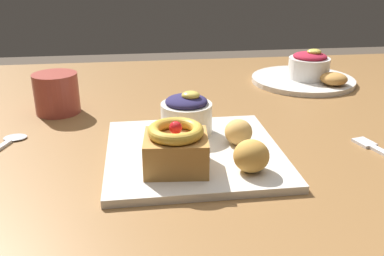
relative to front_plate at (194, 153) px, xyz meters
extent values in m
cube|color=brown|center=(0.03, 0.18, -0.03)|extent=(1.49, 0.99, 0.04)
cylinder|color=brown|center=(0.68, 0.58, -0.39)|extent=(0.07, 0.07, 0.69)
cube|color=silver|center=(0.00, 0.00, 0.00)|extent=(0.27, 0.27, 0.01)
cube|color=#B77F3D|center=(-0.03, -0.06, 0.03)|extent=(0.10, 0.09, 0.05)
torus|color=gold|center=(-0.03, -0.06, 0.06)|extent=(0.09, 0.09, 0.02)
sphere|color=red|center=(-0.03, -0.06, 0.07)|extent=(0.02, 0.02, 0.02)
cylinder|color=silver|center=(0.00, 0.07, 0.03)|extent=(0.09, 0.09, 0.05)
ellipsoid|color=#28234C|center=(0.00, 0.07, 0.06)|extent=(0.07, 0.07, 0.02)
ellipsoid|color=#E5CC56|center=(0.00, 0.06, 0.08)|extent=(0.03, 0.03, 0.01)
ellipsoid|color=tan|center=(0.07, 0.01, 0.03)|extent=(0.04, 0.05, 0.04)
ellipsoid|color=gold|center=(0.07, -0.08, 0.03)|extent=(0.05, 0.05, 0.05)
cylinder|color=silver|center=(0.33, 0.38, 0.00)|extent=(0.25, 0.25, 0.01)
cylinder|color=white|center=(0.34, 0.38, 0.03)|extent=(0.10, 0.10, 0.05)
ellipsoid|color=#A31E33|center=(0.34, 0.38, 0.06)|extent=(0.08, 0.08, 0.02)
ellipsoid|color=#E5CC56|center=(0.35, 0.37, 0.07)|extent=(0.03, 0.03, 0.01)
ellipsoid|color=#B77F3D|center=(0.38, 0.31, 0.02)|extent=(0.06, 0.06, 0.03)
cube|color=silver|center=(0.29, 0.01, 0.00)|extent=(0.03, 0.04, 0.00)
ellipsoid|color=silver|center=(-0.30, 0.11, 0.00)|extent=(0.04, 0.03, 0.00)
cylinder|color=#993D33|center=(-0.24, 0.24, 0.03)|extent=(0.09, 0.09, 0.08)
camera|label=1|loc=(-0.08, -0.60, 0.29)|focal=39.61mm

